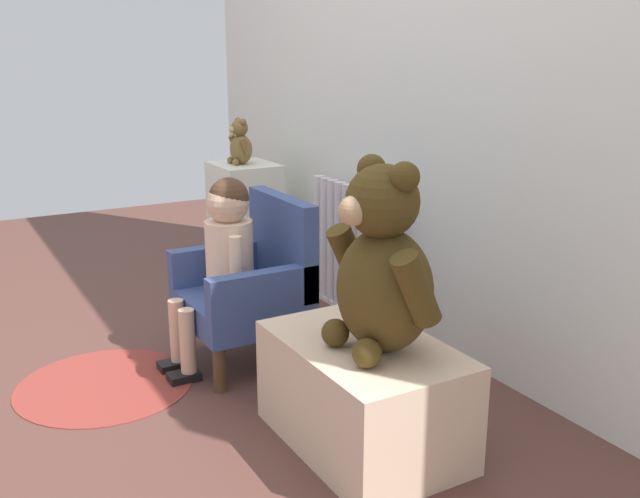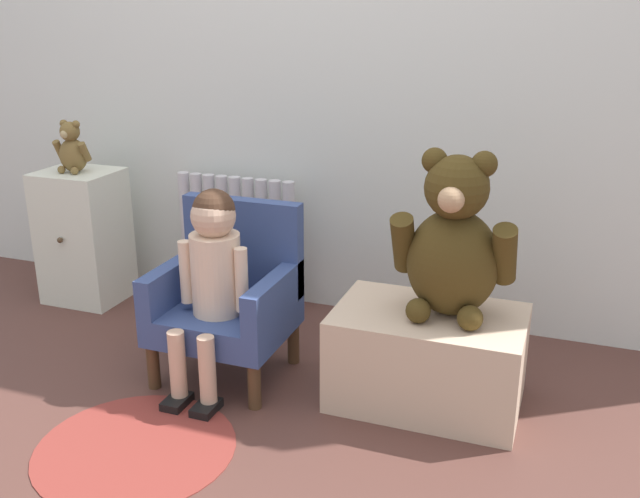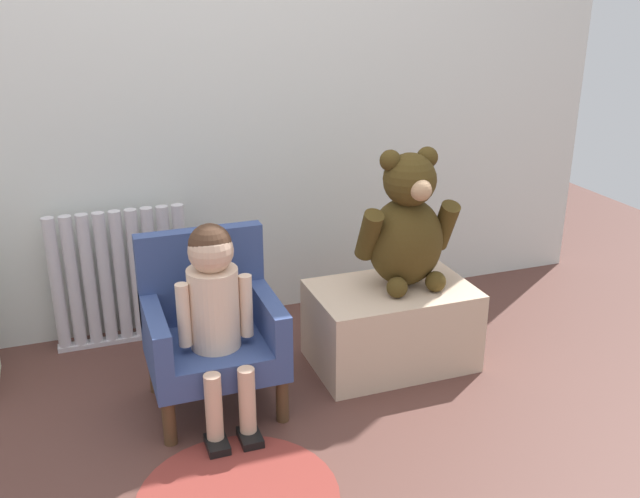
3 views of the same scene
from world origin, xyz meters
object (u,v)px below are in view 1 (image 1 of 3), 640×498
object	(u,v)px
radiator	(347,250)
low_bench	(363,394)
small_dresser	(246,222)
large_teddy_bear	(383,268)
child_armchair	(252,285)
small_teddy_bear	(240,144)
child_figure	(223,248)
floor_rug	(105,384)

from	to	relation	value
radiator	low_bench	size ratio (longest dim) A/B	0.93
radiator	small_dresser	world-z (taller)	small_dresser
radiator	low_bench	bearing A→B (deg)	-29.26
low_bench	large_teddy_bear	world-z (taller)	large_teddy_bear
child_armchair	small_teddy_bear	world-z (taller)	small_teddy_bear
small_teddy_bear	large_teddy_bear	bearing A→B (deg)	-10.69
radiator	child_figure	bearing A→B (deg)	-69.44
small_dresser	floor_rug	xyz separation A→B (m)	(0.86, -0.92, -0.29)
small_dresser	child_armchair	world-z (taller)	child_armchair
small_dresser	radiator	bearing A→B (deg)	16.20
child_figure	low_bench	world-z (taller)	child_figure
small_dresser	child_armchair	size ratio (longest dim) A/B	0.96
small_dresser	child_armchair	distance (m)	0.98
radiator	child_figure	distance (m)	0.74
low_bench	floor_rug	bearing A→B (deg)	-142.95
low_bench	floor_rug	xyz separation A→B (m)	(-0.76, -0.57, -0.16)
small_teddy_bear	floor_rug	size ratio (longest dim) A/B	0.37
small_dresser	small_teddy_bear	world-z (taller)	small_teddy_bear
child_figure	small_teddy_bear	world-z (taller)	small_teddy_bear
small_teddy_bear	floor_rug	xyz separation A→B (m)	(0.86, -0.91, -0.68)
large_teddy_bear	child_armchair	bearing A→B (deg)	-176.83
radiator	floor_rug	size ratio (longest dim) A/B	0.95
small_dresser	large_teddy_bear	xyz separation A→B (m)	(1.68, -0.33, 0.26)
small_dresser	child_figure	xyz separation A→B (m)	(0.91, -0.48, 0.15)
child_figure	small_teddy_bear	size ratio (longest dim) A/B	3.15
child_figure	child_armchair	bearing A→B (deg)	90.00
child_figure	large_teddy_bear	bearing A→B (deg)	11.01
child_figure	large_teddy_bear	xyz separation A→B (m)	(0.77, 0.15, 0.11)
low_bench	small_teddy_bear	size ratio (longest dim) A/B	2.77
small_dresser	floor_rug	size ratio (longest dim) A/B	0.97
large_teddy_bear	floor_rug	distance (m)	1.15
small_dresser	large_teddy_bear	distance (m)	1.73
low_bench	large_teddy_bear	distance (m)	0.40
large_teddy_bear	small_teddy_bear	distance (m)	1.71
large_teddy_bear	radiator	bearing A→B (deg)	152.91
radiator	child_armchair	bearing A→B (deg)	-65.96
child_armchair	radiator	bearing A→B (deg)	114.04
small_dresser	child_figure	world-z (taller)	child_figure
small_dresser	small_teddy_bear	distance (m)	0.39
small_teddy_bear	child_figure	bearing A→B (deg)	-27.26
radiator	large_teddy_bear	world-z (taller)	large_teddy_bear
floor_rug	small_dresser	bearing A→B (deg)	132.98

